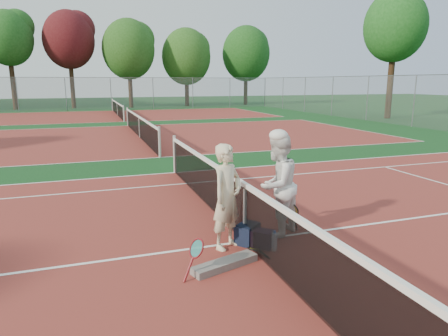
% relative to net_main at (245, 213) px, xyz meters
% --- Properties ---
extents(ground, '(130.00, 130.00, 0.00)m').
position_rel_net_main_xyz_m(ground, '(0.00, 0.00, -0.51)').
color(ground, '#0F3915').
rests_on(ground, ground).
extents(court_main, '(23.77, 10.97, 0.01)m').
position_rel_net_main_xyz_m(court_main, '(0.00, 0.00, -0.51)').
color(court_main, maroon).
rests_on(court_main, ground).
extents(court_far_a, '(23.77, 10.97, 0.01)m').
position_rel_net_main_xyz_m(court_far_a, '(0.00, 13.50, -0.51)').
color(court_far_a, maroon).
rests_on(court_far_a, ground).
extents(court_far_b, '(23.77, 10.97, 0.01)m').
position_rel_net_main_xyz_m(court_far_b, '(0.00, 27.00, -0.51)').
color(court_far_b, maroon).
rests_on(court_far_b, ground).
extents(net_main, '(0.10, 10.98, 1.02)m').
position_rel_net_main_xyz_m(net_main, '(0.00, 0.00, 0.00)').
color(net_main, black).
rests_on(net_main, ground).
extents(net_far_a, '(0.10, 10.98, 1.02)m').
position_rel_net_main_xyz_m(net_far_a, '(0.00, 13.50, 0.00)').
color(net_far_a, black).
rests_on(net_far_a, ground).
extents(net_far_b, '(0.10, 10.98, 1.02)m').
position_rel_net_main_xyz_m(net_far_b, '(0.00, 27.00, 0.00)').
color(net_far_b, black).
rests_on(net_far_b, ground).
extents(fence_back, '(32.00, 0.06, 3.00)m').
position_rel_net_main_xyz_m(fence_back, '(0.00, 34.00, 0.99)').
color(fence_back, slate).
rests_on(fence_back, ground).
extents(player_a, '(0.74, 0.68, 1.69)m').
position_rel_net_main_xyz_m(player_a, '(-0.35, -0.10, 0.34)').
color(player_a, beige).
rests_on(player_a, ground).
extents(player_b, '(1.10, 1.04, 1.79)m').
position_rel_net_main_xyz_m(player_b, '(0.65, 0.14, 0.39)').
color(player_b, white).
rests_on(player_b, ground).
extents(racket_red, '(0.41, 0.39, 0.54)m').
position_rel_net_main_xyz_m(racket_red, '(-1.08, -0.92, -0.24)').
color(racket_red, maroon).
rests_on(racket_red, ground).
extents(racket_black_held, '(0.38, 0.38, 0.56)m').
position_rel_net_main_xyz_m(racket_black_held, '(0.94, 0.10, -0.23)').
color(racket_black_held, black).
rests_on(racket_black_held, ground).
extents(racket_spare, '(0.33, 0.62, 0.03)m').
position_rel_net_main_xyz_m(racket_spare, '(0.05, -0.29, -0.49)').
color(racket_spare, black).
rests_on(racket_spare, ground).
extents(sports_bag_navy, '(0.50, 0.48, 0.33)m').
position_rel_net_main_xyz_m(sports_bag_navy, '(0.02, -0.06, -0.35)').
color(sports_bag_navy, black).
rests_on(sports_bag_navy, ground).
extents(sports_bag_purple, '(0.43, 0.42, 0.29)m').
position_rel_net_main_xyz_m(sports_bag_purple, '(0.17, -0.29, -0.37)').
color(sports_bag_purple, black).
rests_on(sports_bag_purple, ground).
extents(net_cover_canvas, '(1.06, 0.54, 0.11)m').
position_rel_net_main_xyz_m(net_cover_canvas, '(-0.62, -0.79, -0.46)').
color(net_cover_canvas, '#68625E').
rests_on(net_cover_canvas, ground).
extents(water_bottle, '(0.09, 0.09, 0.30)m').
position_rel_net_main_xyz_m(water_bottle, '(0.31, -0.50, -0.36)').
color(water_bottle, '#C9E8FF').
rests_on(water_bottle, ground).
extents(tree_back_1, '(4.40, 4.40, 9.07)m').
position_rel_net_main_xyz_m(tree_back_1, '(-8.68, 36.95, 6.00)').
color(tree_back_1, '#382314').
rests_on(tree_back_1, ground).
extents(tree_back_maroon, '(4.87, 4.87, 9.41)m').
position_rel_net_main_xyz_m(tree_back_maroon, '(-3.46, 37.45, 6.07)').
color(tree_back_maroon, '#382314').
rests_on(tree_back_maroon, ground).
extents(tree_back_3, '(5.22, 5.22, 8.81)m').
position_rel_net_main_xyz_m(tree_back_3, '(2.13, 36.77, 5.28)').
color(tree_back_3, '#382314').
rests_on(tree_back_3, ground).
extents(tree_back_4, '(5.22, 5.22, 8.25)m').
position_rel_net_main_xyz_m(tree_back_4, '(8.25, 37.47, 4.72)').
color(tree_back_4, '#382314').
rests_on(tree_back_4, ground).
extents(tree_back_5, '(5.39, 5.39, 8.82)m').
position_rel_net_main_xyz_m(tree_back_5, '(15.31, 37.80, 5.19)').
color(tree_back_5, '#382314').
rests_on(tree_back_5, ground).
extents(tree_right_1, '(4.29, 4.29, 8.88)m').
position_rel_net_main_xyz_m(tree_right_1, '(18.49, 18.00, 5.86)').
color(tree_right_1, '#382314').
rests_on(tree_right_1, ground).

